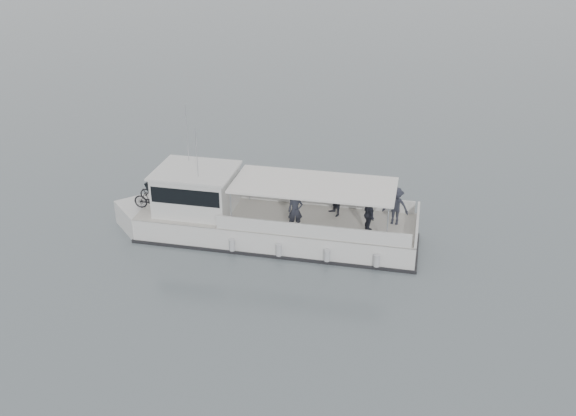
# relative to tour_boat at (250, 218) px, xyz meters

# --- Properties ---
(ground) EXTENTS (1400.00, 1400.00, 0.00)m
(ground) POSITION_rel_tour_boat_xyz_m (-3.11, -0.35, -0.96)
(ground) COLOR slate
(ground) RESTS_ON ground
(tour_boat) EXTENTS (14.11, 4.42, 5.88)m
(tour_boat) POSITION_rel_tour_boat_xyz_m (0.00, 0.00, 0.00)
(tour_boat) COLOR silver
(tour_boat) RESTS_ON ground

